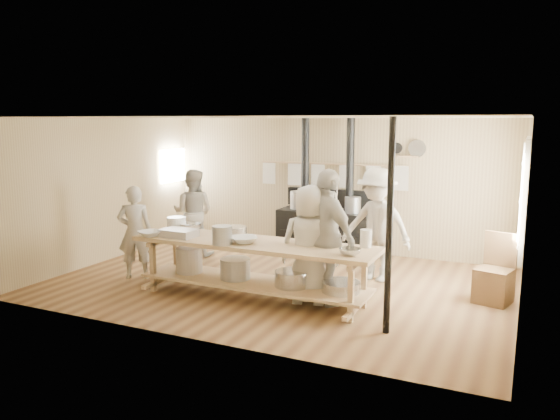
{
  "coord_description": "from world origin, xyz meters",
  "views": [
    {
      "loc": [
        3.53,
        -7.62,
        2.55
      ],
      "look_at": [
        -0.09,
        0.2,
        1.14
      ],
      "focal_mm": 35.0,
      "sensor_mm": 36.0,
      "label": 1
    }
  ],
  "objects_px": {
    "cook_far_left": "(135,232)",
    "cook_by_window": "(377,225)",
    "prep_table": "(253,264)",
    "stove": "(326,227)",
    "cook_left": "(193,212)",
    "cook_right": "(327,238)",
    "roasting_pan": "(179,233)",
    "chair": "(494,282)",
    "cook_center": "(309,245)"
  },
  "relations": [
    {
      "from": "prep_table",
      "to": "cook_center",
      "type": "height_order",
      "value": "cook_center"
    },
    {
      "from": "cook_right",
      "to": "cook_by_window",
      "type": "relative_size",
      "value": 1.05
    },
    {
      "from": "cook_far_left",
      "to": "roasting_pan",
      "type": "distance_m",
      "value": 1.15
    },
    {
      "from": "cook_center",
      "to": "cook_by_window",
      "type": "bearing_deg",
      "value": -122.64
    },
    {
      "from": "cook_right",
      "to": "roasting_pan",
      "type": "xyz_separation_m",
      "value": [
        -2.18,
        -0.42,
        -0.05
      ]
    },
    {
      "from": "cook_left",
      "to": "roasting_pan",
      "type": "distance_m",
      "value": 2.32
    },
    {
      "from": "cook_right",
      "to": "roasting_pan",
      "type": "bearing_deg",
      "value": 44.59
    },
    {
      "from": "stove",
      "to": "chair",
      "type": "xyz_separation_m",
      "value": [
        3.16,
        -1.71,
        -0.23
      ]
    },
    {
      "from": "stove",
      "to": "roasting_pan",
      "type": "bearing_deg",
      "value": -109.75
    },
    {
      "from": "prep_table",
      "to": "stove",
      "type": "bearing_deg",
      "value": 89.96
    },
    {
      "from": "chair",
      "to": "cook_far_left",
      "type": "bearing_deg",
      "value": -152.5
    },
    {
      "from": "cook_center",
      "to": "roasting_pan",
      "type": "relative_size",
      "value": 3.27
    },
    {
      "from": "stove",
      "to": "chair",
      "type": "height_order",
      "value": "stove"
    },
    {
      "from": "stove",
      "to": "chair",
      "type": "distance_m",
      "value": 3.6
    },
    {
      "from": "prep_table",
      "to": "roasting_pan",
      "type": "height_order",
      "value": "roasting_pan"
    },
    {
      "from": "cook_far_left",
      "to": "cook_center",
      "type": "xyz_separation_m",
      "value": [
        3.03,
        0.03,
        0.08
      ]
    },
    {
      "from": "prep_table",
      "to": "roasting_pan",
      "type": "distance_m",
      "value": 1.22
    },
    {
      "from": "cook_far_left",
      "to": "cook_left",
      "type": "height_order",
      "value": "cook_left"
    },
    {
      "from": "cook_right",
      "to": "chair",
      "type": "relative_size",
      "value": 1.93
    },
    {
      "from": "prep_table",
      "to": "cook_by_window",
      "type": "relative_size",
      "value": 1.98
    },
    {
      "from": "stove",
      "to": "cook_by_window",
      "type": "height_order",
      "value": "stove"
    },
    {
      "from": "cook_far_left",
      "to": "cook_left",
      "type": "relative_size",
      "value": 0.93
    },
    {
      "from": "cook_center",
      "to": "cook_right",
      "type": "xyz_separation_m",
      "value": [
        0.24,
        0.06,
        0.11
      ]
    },
    {
      "from": "cook_far_left",
      "to": "chair",
      "type": "distance_m",
      "value": 5.54
    },
    {
      "from": "chair",
      "to": "cook_center",
      "type": "bearing_deg",
      "value": -139.19
    },
    {
      "from": "prep_table",
      "to": "cook_right",
      "type": "xyz_separation_m",
      "value": [
        1.04,
        0.24,
        0.43
      ]
    },
    {
      "from": "cook_far_left",
      "to": "cook_left",
      "type": "distance_m",
      "value": 1.71
    },
    {
      "from": "stove",
      "to": "cook_right",
      "type": "distance_m",
      "value": 2.99
    },
    {
      "from": "cook_left",
      "to": "cook_center",
      "type": "height_order",
      "value": "cook_center"
    },
    {
      "from": "cook_by_window",
      "to": "cook_far_left",
      "type": "bearing_deg",
      "value": -147.29
    },
    {
      "from": "chair",
      "to": "roasting_pan",
      "type": "relative_size",
      "value": 1.91
    },
    {
      "from": "cook_left",
      "to": "roasting_pan",
      "type": "bearing_deg",
      "value": 104.09
    },
    {
      "from": "cook_far_left",
      "to": "cook_center",
      "type": "bearing_deg",
      "value": 149.28
    },
    {
      "from": "cook_far_left",
      "to": "cook_by_window",
      "type": "bearing_deg",
      "value": 171.86
    },
    {
      "from": "chair",
      "to": "roasting_pan",
      "type": "height_order",
      "value": "chair"
    },
    {
      "from": "stove",
      "to": "cook_left",
      "type": "xyz_separation_m",
      "value": [
        -2.26,
        -1.15,
        0.3
      ]
    },
    {
      "from": "stove",
      "to": "prep_table",
      "type": "bearing_deg",
      "value": -90.04
    },
    {
      "from": "prep_table",
      "to": "cook_center",
      "type": "xyz_separation_m",
      "value": [
        0.79,
        0.18,
        0.32
      ]
    },
    {
      "from": "prep_table",
      "to": "cook_by_window",
      "type": "height_order",
      "value": "cook_by_window"
    },
    {
      "from": "stove",
      "to": "cook_far_left",
      "type": "height_order",
      "value": "stove"
    },
    {
      "from": "prep_table",
      "to": "chair",
      "type": "height_order",
      "value": "chair"
    },
    {
      "from": "prep_table",
      "to": "cook_far_left",
      "type": "bearing_deg",
      "value": 175.99
    },
    {
      "from": "cook_center",
      "to": "cook_by_window",
      "type": "relative_size",
      "value": 0.93
    },
    {
      "from": "cook_left",
      "to": "cook_right",
      "type": "relative_size",
      "value": 0.86
    },
    {
      "from": "cook_left",
      "to": "cook_right",
      "type": "distance_m",
      "value": 3.67
    },
    {
      "from": "cook_left",
      "to": "chair",
      "type": "distance_m",
      "value": 5.47
    },
    {
      "from": "cook_far_left",
      "to": "cook_by_window",
      "type": "height_order",
      "value": "cook_by_window"
    },
    {
      "from": "cook_center",
      "to": "cook_right",
      "type": "distance_m",
      "value": 0.28
    },
    {
      "from": "prep_table",
      "to": "cook_by_window",
      "type": "xyz_separation_m",
      "value": [
        1.35,
        1.68,
        0.39
      ]
    },
    {
      "from": "stove",
      "to": "chair",
      "type": "bearing_deg",
      "value": -28.47
    }
  ]
}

